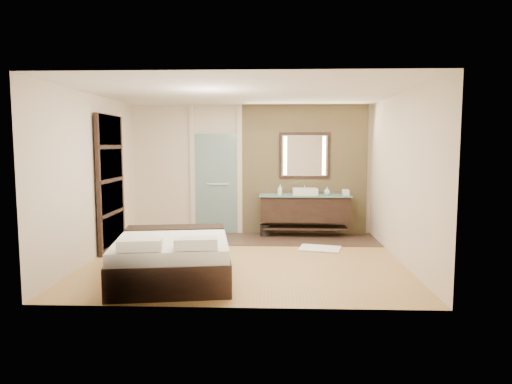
{
  "coord_description": "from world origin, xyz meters",
  "views": [
    {
      "loc": [
        0.46,
        -7.35,
        1.89
      ],
      "look_at": [
        0.15,
        0.6,
        1.05
      ],
      "focal_mm": 32.0,
      "sensor_mm": 36.0,
      "label": 1
    }
  ],
  "objects_px": {
    "mirror_unit": "(305,156)",
    "bed": "(173,258)",
    "waste_bin": "(265,230)",
    "vanity": "(305,208)"
  },
  "relations": [
    {
      "from": "vanity",
      "to": "bed",
      "type": "bearing_deg",
      "value": -123.64
    },
    {
      "from": "waste_bin",
      "to": "mirror_unit",
      "type": "bearing_deg",
      "value": 20.71
    },
    {
      "from": "mirror_unit",
      "to": "bed",
      "type": "relative_size",
      "value": 0.5
    },
    {
      "from": "mirror_unit",
      "to": "waste_bin",
      "type": "distance_m",
      "value": 1.75
    },
    {
      "from": "vanity",
      "to": "mirror_unit",
      "type": "bearing_deg",
      "value": 90.0
    },
    {
      "from": "vanity",
      "to": "mirror_unit",
      "type": "distance_m",
      "value": 1.1
    },
    {
      "from": "mirror_unit",
      "to": "waste_bin",
      "type": "height_order",
      "value": "mirror_unit"
    },
    {
      "from": "bed",
      "to": "vanity",
      "type": "bearing_deg",
      "value": 47.53
    },
    {
      "from": "mirror_unit",
      "to": "bed",
      "type": "height_order",
      "value": "mirror_unit"
    },
    {
      "from": "mirror_unit",
      "to": "waste_bin",
      "type": "xyz_separation_m",
      "value": [
        -0.81,
        -0.31,
        -1.52
      ]
    }
  ]
}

